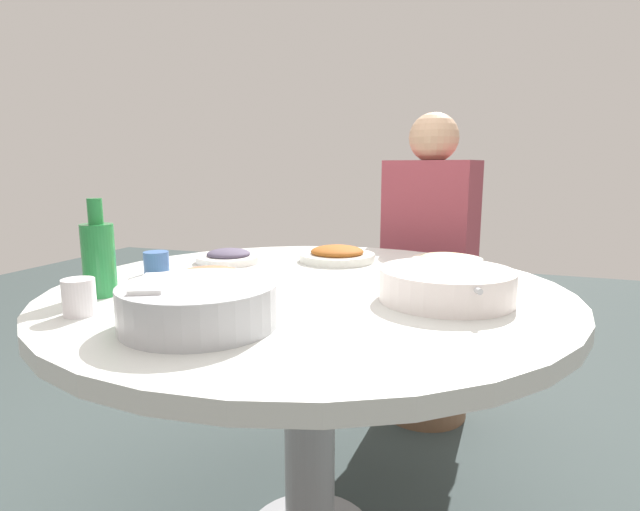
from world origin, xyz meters
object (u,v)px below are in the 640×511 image
green_bottle (99,257)px  tea_cup_far (79,297)px  dish_eggplant (229,257)px  tea_cup_near (156,263)px  diner_left (430,228)px  dish_stirfry (337,255)px  rice_bowl (199,304)px  round_dining_table (309,328)px  dish_tofu_braise (209,278)px  dish_noodles (447,261)px  stool_for_diner_left (425,360)px  soup_bowl (446,286)px

green_bottle → tea_cup_far: 0.16m
dish_eggplant → tea_cup_near: (0.22, -0.10, 0.01)m
dish_eggplant → diner_left: diner_left is taller
dish_stirfry → rice_bowl: bearing=-3.6°
dish_eggplant → round_dining_table: bearing=59.2°
rice_bowl → dish_tofu_braise: rice_bowl is taller
dish_noodles → dish_stirfry: (0.03, -0.33, 0.00)m
green_bottle → stool_for_diner_left: bearing=151.7°
round_dining_table → dish_eggplant: bearing=-120.8°
rice_bowl → dish_eggplant: rice_bowl is taller
dish_noodles → diner_left: bearing=-166.9°
round_dining_table → dish_noodles: bearing=140.8°
stool_for_diner_left → green_bottle: bearing=-28.3°
dish_stirfry → stool_for_diner_left: bearing=157.4°
green_bottle → diner_left: diner_left is taller
green_bottle → diner_left: size_ratio=0.29×
green_bottle → tea_cup_far: bearing=28.3°
dish_noodles → dish_tofu_braise: bearing=-50.3°
tea_cup_near → tea_cup_far: size_ratio=0.92×
soup_bowl → green_bottle: (0.22, -0.75, 0.06)m
diner_left → stool_for_diner_left: bearing=-166.0°
tea_cup_near → stool_for_diner_left: (-0.88, 0.63, -0.53)m
green_bottle → tea_cup_far: green_bottle is taller
dish_stirfry → tea_cup_near: 0.54m
dish_eggplant → stool_for_diner_left: size_ratio=0.43×
rice_bowl → green_bottle: 0.36m
soup_bowl → dish_stirfry: (-0.37, -0.37, -0.01)m
dish_stirfry → green_bottle: (0.59, -0.38, 0.07)m
round_dining_table → rice_bowl: bearing=-12.3°
tea_cup_near → tea_cup_far: tea_cup_far is taller
dish_eggplant → stool_for_diner_left: 0.99m
dish_stirfry → tea_cup_near: tea_cup_near is taller
soup_bowl → diner_left: diner_left is taller
diner_left → green_bottle: bearing=-28.3°
diner_left → tea_cup_near: bearing=-35.7°
rice_bowl → dish_stirfry: rice_bowl is taller
green_bottle → stool_for_diner_left: green_bottle is taller
rice_bowl → dish_stirfry: (-0.70, 0.04, -0.02)m
dish_noodles → soup_bowl: bearing=5.1°
dish_noodles → stool_for_diner_left: dish_noodles is taller
soup_bowl → dish_stirfry: bearing=-134.7°
round_dining_table → soup_bowl: size_ratio=4.26×
round_dining_table → dish_tofu_braise: size_ratio=5.54×
dish_eggplant → tea_cup_far: size_ratio=2.72×
round_dining_table → rice_bowl: rice_bowl is taller
dish_stirfry → tea_cup_near: bearing=-49.4°
soup_bowl → stool_for_diner_left: 1.05m
rice_bowl → tea_cup_near: rice_bowl is taller
tea_cup_near → diner_left: (-0.88, 0.63, 0.02)m
round_dining_table → stool_for_diner_left: (-0.86, 0.18, -0.39)m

